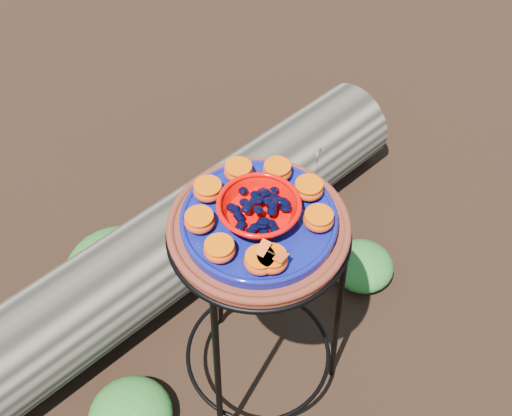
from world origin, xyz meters
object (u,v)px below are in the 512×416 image
driftwood_log (196,230)px  plant_stand (258,316)px  red_bowl (259,211)px  cobalt_plate (259,221)px  terracotta_saucer (259,229)px

driftwood_log → plant_stand: bearing=-97.4°
plant_stand → driftwood_log: bearing=82.6°
red_bowl → driftwood_log: size_ratio=0.11×
cobalt_plate → red_bowl: red_bowl is taller
cobalt_plate → terracotta_saucer: bearing=0.0°
plant_stand → terracotta_saucer: size_ratio=1.81×
cobalt_plate → red_bowl: size_ratio=2.00×
red_bowl → driftwood_log: red_bowl is taller
plant_stand → red_bowl: bearing=0.0°
terracotta_saucer → driftwood_log: bearing=82.6°
red_bowl → terracotta_saucer: bearing=0.0°
terracotta_saucer → red_bowl: size_ratio=2.33×
terracotta_saucer → driftwood_log: terracotta_saucer is taller
plant_stand → driftwood_log: size_ratio=0.44×
terracotta_saucer → cobalt_plate: cobalt_plate is taller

